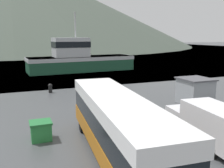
# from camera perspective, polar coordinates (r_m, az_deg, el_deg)

# --- Properties ---
(water_surface) EXTENTS (240.00, 240.00, 0.00)m
(water_surface) POSITION_cam_1_polar(r_m,az_deg,el_deg) (149.05, -19.87, 7.91)
(water_surface) COLOR #3D5160
(water_surface) RESTS_ON ground
(hill_backdrop) EXTENTS (231.40, 231.40, 55.40)m
(hill_backdrop) POSITION_cam_1_polar(r_m,az_deg,el_deg) (184.67, -22.10, 16.84)
(hill_backdrop) COLOR #424C42
(hill_backdrop) RESTS_ON ground
(tour_bus) EXTENTS (3.41, 11.52, 3.16)m
(tour_bus) POSITION_cam_1_polar(r_m,az_deg,el_deg) (12.70, 1.04, -9.05)
(tour_bus) COLOR #B26614
(tour_bus) RESTS_ON ground
(delivery_van) EXTENTS (2.57, 6.23, 2.32)m
(delivery_van) POSITION_cam_1_polar(r_m,az_deg,el_deg) (15.51, 21.40, -8.25)
(delivery_van) COLOR silver
(delivery_van) RESTS_ON ground
(fishing_boat) EXTENTS (19.00, 6.48, 10.16)m
(fishing_boat) POSITION_cam_1_polar(r_m,az_deg,el_deg) (44.70, -7.55, 5.70)
(fishing_boat) COLOR #1E5138
(fishing_boat) RESTS_ON water_surface
(storage_bin) EXTENTS (1.28, 1.19, 1.14)m
(storage_bin) POSITION_cam_1_polar(r_m,az_deg,el_deg) (15.73, -15.93, -10.18)
(storage_bin) COLOR #287F3D
(storage_bin) RESTS_ON ground
(dock_kiosk) EXTENTS (2.67, 2.84, 2.38)m
(dock_kiosk) POSITION_cam_1_polar(r_m,az_deg,el_deg) (23.99, 18.44, -1.51)
(dock_kiosk) COLOR #93999E
(dock_kiosk) RESTS_ON ground
(mooring_bollard) EXTENTS (0.45, 0.45, 1.01)m
(mooring_bollard) POSITION_cam_1_polar(r_m,az_deg,el_deg) (28.14, -13.94, -0.85)
(mooring_bollard) COLOR black
(mooring_bollard) RESTS_ON ground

